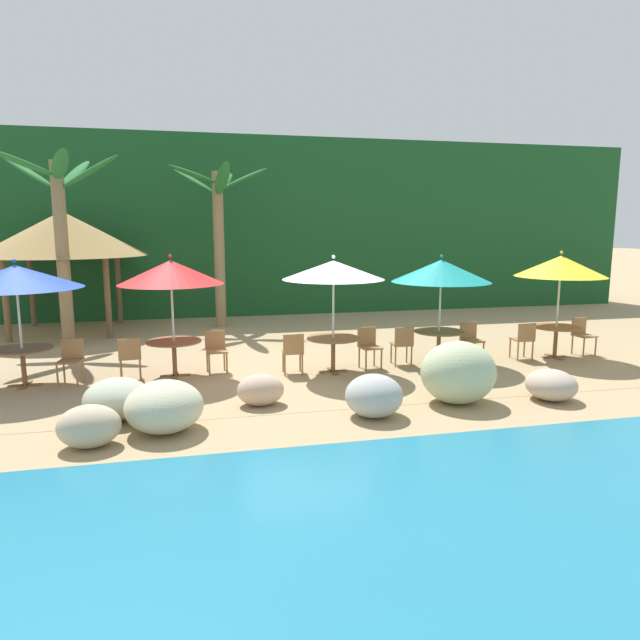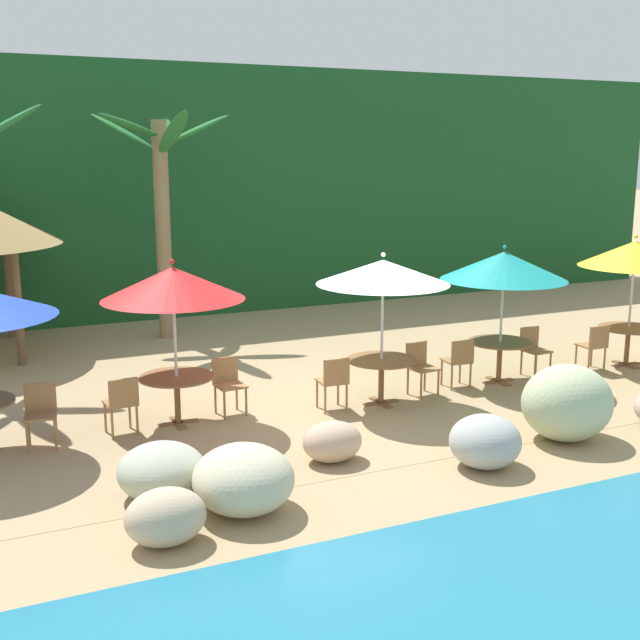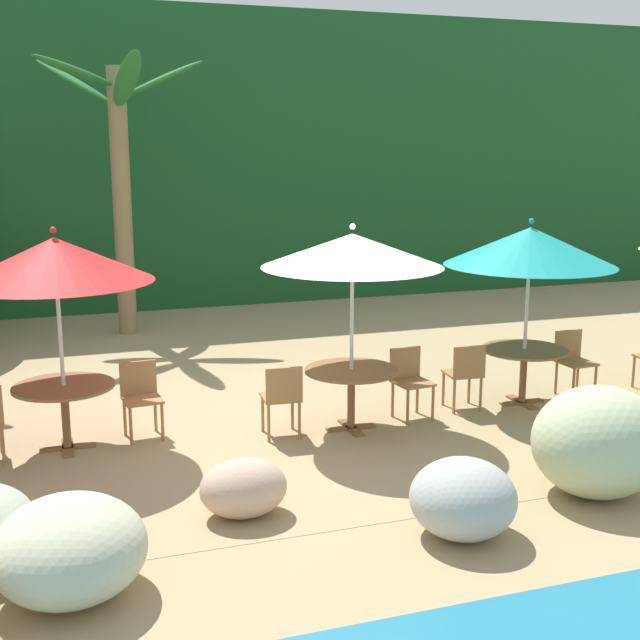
% 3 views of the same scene
% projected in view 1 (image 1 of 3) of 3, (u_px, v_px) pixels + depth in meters
% --- Properties ---
extents(ground_plane, '(120.00, 120.00, 0.00)m').
position_uv_depth(ground_plane, '(301.00, 372.00, 11.79)').
color(ground_plane, tan).
extents(terrace_deck, '(18.00, 5.20, 0.01)m').
position_uv_depth(terrace_deck, '(301.00, 372.00, 11.79)').
color(terrace_deck, tan).
rests_on(terrace_deck, ground).
extents(foliage_backdrop, '(28.00, 2.40, 6.00)m').
position_uv_depth(foliage_backdrop, '(252.00, 227.00, 19.96)').
color(foliage_backdrop, '#194C23').
rests_on(foliage_backdrop, ground).
extents(rock_seawall, '(12.74, 2.98, 1.08)m').
position_uv_depth(rock_seawall, '(182.00, 407.00, 8.21)').
color(rock_seawall, '#BAC695').
rests_on(rock_seawall, ground).
extents(umbrella_blue, '(2.37, 2.37, 2.42)m').
position_uv_depth(umbrella_blue, '(16.00, 277.00, 10.39)').
color(umbrella_blue, silver).
rests_on(umbrella_blue, ground).
extents(dining_table_blue, '(1.10, 1.10, 0.74)m').
position_uv_depth(dining_table_blue, '(22.00, 355.00, 10.63)').
color(dining_table_blue, brown).
rests_on(dining_table_blue, ground).
extents(chair_blue_seaward, '(0.47, 0.48, 0.87)m').
position_uv_depth(chair_blue_seaward, '(71.00, 358.00, 10.81)').
color(chair_blue_seaward, '#9E7042').
rests_on(chair_blue_seaward, ground).
extents(umbrella_red, '(2.07, 2.07, 2.47)m').
position_uv_depth(umbrella_red, '(171.00, 272.00, 11.09)').
color(umbrella_red, silver).
rests_on(umbrella_red, ground).
extents(dining_table_red, '(1.10, 1.10, 0.74)m').
position_uv_depth(dining_table_red, '(174.00, 347.00, 11.33)').
color(dining_table_red, brown).
rests_on(dining_table_red, ground).
extents(chair_red_seaward, '(0.46, 0.46, 0.87)m').
position_uv_depth(chair_red_seaward, '(216.00, 348.00, 11.69)').
color(chair_red_seaward, '#9E7042').
rests_on(chair_red_seaward, ground).
extents(chair_red_inland, '(0.46, 0.47, 0.87)m').
position_uv_depth(chair_red_inland, '(130.00, 356.00, 11.00)').
color(chair_red_inland, '#9E7042').
rests_on(chair_red_inland, ground).
extents(umbrella_white, '(2.09, 2.09, 2.44)m').
position_uv_depth(umbrella_white, '(333.00, 270.00, 11.42)').
color(umbrella_white, silver).
rests_on(umbrella_white, ground).
extents(dining_table_white, '(1.10, 1.10, 0.74)m').
position_uv_depth(dining_table_white, '(333.00, 343.00, 11.67)').
color(dining_table_white, brown).
rests_on(dining_table_white, ground).
extents(chair_white_seaward, '(0.47, 0.47, 0.87)m').
position_uv_depth(chair_white_seaward, '(369.00, 344.00, 12.05)').
color(chair_white_seaward, '#9E7042').
rests_on(chair_white_seaward, ground).
extents(chair_white_inland, '(0.45, 0.45, 0.87)m').
position_uv_depth(chair_white_inland, '(293.00, 350.00, 11.46)').
color(chair_white_inland, '#9E7042').
rests_on(chair_white_inland, ground).
extents(umbrella_teal, '(2.15, 2.15, 2.41)m').
position_uv_depth(umbrella_teal, '(441.00, 271.00, 12.18)').
color(umbrella_teal, silver).
rests_on(umbrella_teal, ground).
extents(dining_table_teal, '(1.10, 1.10, 0.74)m').
position_uv_depth(dining_table_teal, '(439.00, 336.00, 12.42)').
color(dining_table_teal, brown).
rests_on(dining_table_teal, ground).
extents(chair_teal_seaward, '(0.45, 0.45, 0.87)m').
position_uv_depth(chair_teal_seaward, '(470.00, 338.00, 12.76)').
color(chair_teal_seaward, '#9E7042').
rests_on(chair_teal_seaward, ground).
extents(chair_teal_inland, '(0.45, 0.46, 0.87)m').
position_uv_depth(chair_teal_inland, '(403.00, 343.00, 12.23)').
color(chair_teal_inland, '#9E7042').
rests_on(chair_teal_inland, ground).
extents(umbrella_yellow, '(2.01, 2.01, 2.47)m').
position_uv_depth(umbrella_yellow, '(561.00, 266.00, 12.72)').
color(umbrella_yellow, silver).
rests_on(umbrella_yellow, ground).
extents(dining_table_yellow, '(1.10, 1.10, 0.74)m').
position_uv_depth(dining_table_yellow, '(556.00, 332.00, 12.97)').
color(dining_table_yellow, brown).
rests_on(dining_table_yellow, ground).
extents(chair_yellow_seaward, '(0.47, 0.47, 0.87)m').
position_uv_depth(chair_yellow_seaward, '(582.00, 333.00, 13.35)').
color(chair_yellow_seaward, '#9E7042').
rests_on(chair_yellow_seaward, ground).
extents(chair_yellow_inland, '(0.44, 0.45, 0.87)m').
position_uv_depth(chair_yellow_inland, '(524.00, 338.00, 12.75)').
color(chair_yellow_inland, '#9E7042').
rests_on(chair_yellow_inland, ground).
extents(palm_tree_nearest, '(3.00, 3.04, 4.81)m').
position_uv_depth(palm_tree_nearest, '(60.00, 219.00, 13.93)').
color(palm_tree_nearest, olive).
rests_on(palm_tree_nearest, ground).
extents(palm_tree_second, '(2.93, 2.92, 4.79)m').
position_uv_depth(palm_tree_second, '(218.00, 221.00, 16.64)').
color(palm_tree_second, olive).
rests_on(palm_tree_second, ground).
extents(palapa_hut, '(4.57, 4.57, 3.44)m').
position_uv_depth(palapa_hut, '(63.00, 234.00, 15.86)').
color(palapa_hut, brown).
rests_on(palapa_hut, ground).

